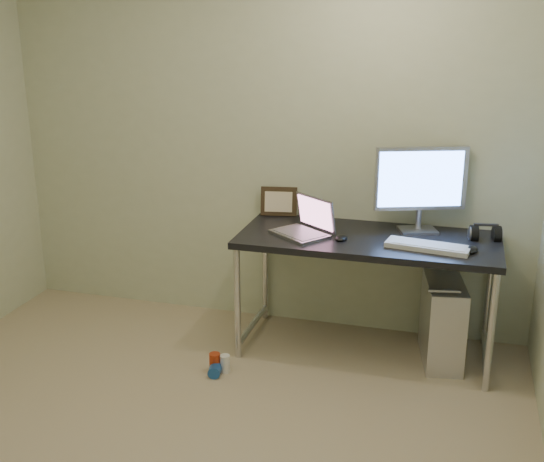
{
  "coord_description": "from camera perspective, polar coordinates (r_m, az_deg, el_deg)",
  "views": [
    {
      "loc": [
        1.25,
        -2.47,
        2.01
      ],
      "look_at": [
        0.25,
        1.06,
        0.85
      ],
      "focal_mm": 45.0,
      "sensor_mm": 36.0,
      "label": 1
    }
  ],
  "objects": [
    {
      "name": "wall_back",
      "position": [
        4.46,
        -0.68,
        7.74
      ],
      "size": [
        3.5,
        0.02,
        2.5
      ],
      "primitive_type": "cube",
      "color": "beige",
      "rests_on": "ground"
    },
    {
      "name": "desk",
      "position": [
        4.13,
        8.02,
        -1.56
      ],
      "size": [
        1.54,
        0.68,
        0.75
      ],
      "color": "black",
      "rests_on": "ground"
    },
    {
      "name": "tower_computer",
      "position": [
        4.27,
        14.06,
        -7.29
      ],
      "size": [
        0.29,
        0.52,
        0.54
      ],
      "rotation": [
        0.0,
        0.0,
        0.17
      ],
      "color": "silver",
      "rests_on": "ground"
    },
    {
      "name": "cable_a",
      "position": [
        4.47,
        13.7,
        -4.1
      ],
      "size": [
        0.01,
        0.16,
        0.69
      ],
      "primitive_type": "cylinder",
      "rotation": [
        0.21,
        0.0,
        0.0
      ],
      "color": "black",
      "rests_on": "ground"
    },
    {
      "name": "cable_b",
      "position": [
        4.46,
        14.83,
        -4.53
      ],
      "size": [
        0.02,
        0.11,
        0.71
      ],
      "primitive_type": "cylinder",
      "rotation": [
        0.14,
        0.0,
        0.09
      ],
      "color": "black",
      "rests_on": "ground"
    },
    {
      "name": "can_red",
      "position": [
        4.1,
        -4.81,
        -10.93
      ],
      "size": [
        0.09,
        0.09,
        0.12
      ],
      "primitive_type": "cylinder",
      "rotation": [
        0.0,
        0.0,
        -0.48
      ],
      "color": "#AA2F11",
      "rests_on": "ground"
    },
    {
      "name": "can_white",
      "position": [
        4.1,
        -3.95,
        -11.02
      ],
      "size": [
        0.08,
        0.08,
        0.11
      ],
      "primitive_type": "cylinder",
      "rotation": [
        0.0,
        0.0,
        -0.33
      ],
      "color": "white",
      "rests_on": "ground"
    },
    {
      "name": "can_blue",
      "position": [
        4.09,
        -4.75,
        -11.39
      ],
      "size": [
        0.1,
        0.14,
        0.07
      ],
      "primitive_type": "cylinder",
      "rotation": [
        1.57,
        0.0,
        0.19
      ],
      "color": "#1D51A6",
      "rests_on": "ground"
    },
    {
      "name": "laptop",
      "position": [
        4.11,
        2.84,
        0.45
      ],
      "size": [
        0.42,
        0.4,
        0.22
      ],
      "rotation": [
        0.0,
        0.0,
        -0.64
      ],
      "color": "#9F9EA5",
      "rests_on": "desk"
    },
    {
      "name": "monitor",
      "position": [
        4.19,
        12.34,
        3.98
      ],
      "size": [
        0.54,
        0.24,
        0.52
      ],
      "rotation": [
        0.0,
        0.0,
        0.35
      ],
      "color": "#9F9EA5",
      "rests_on": "desk"
    },
    {
      "name": "keyboard",
      "position": [
        3.96,
        12.89,
        -1.27
      ],
      "size": [
        0.48,
        0.22,
        0.03
      ],
      "primitive_type": "cube",
      "rotation": [
        0.0,
        0.0,
        -0.16
      ],
      "color": "silver",
      "rests_on": "desk"
    },
    {
      "name": "mouse_right",
      "position": [
        3.97,
        16.3,
        -1.4
      ],
      "size": [
        0.09,
        0.13,
        0.04
      ],
      "primitive_type": "ellipsoid",
      "rotation": [
        0.0,
        0.0,
        -0.18
      ],
      "color": "black",
      "rests_on": "desk"
    },
    {
      "name": "mouse_left",
      "position": [
        4.03,
        5.82,
        -0.5
      ],
      "size": [
        0.08,
        0.11,
        0.04
      ],
      "primitive_type": "ellipsoid",
      "rotation": [
        0.0,
        0.0,
        -0.14
      ],
      "color": "black",
      "rests_on": "desk"
    },
    {
      "name": "headphones",
      "position": [
        4.21,
        17.41,
        -0.25
      ],
      "size": [
        0.19,
        0.11,
        0.12
      ],
      "rotation": [
        0.0,
        0.0,
        0.16
      ],
      "color": "black",
      "rests_on": "desk"
    },
    {
      "name": "picture_frame",
      "position": [
        4.49,
        0.58,
        2.5
      ],
      "size": [
        0.25,
        0.11,
        0.19
      ],
      "primitive_type": "cube",
      "rotation": [
        -0.21,
        0.0,
        0.17
      ],
      "color": "black",
      "rests_on": "desk"
    },
    {
      "name": "webcam",
      "position": [
        4.38,
        2.81,
        2.02
      ],
      "size": [
        0.05,
        0.04,
        0.12
      ],
      "rotation": [
        0.0,
        0.0,
        -0.24
      ],
      "color": "silver",
      "rests_on": "desk"
    }
  ]
}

